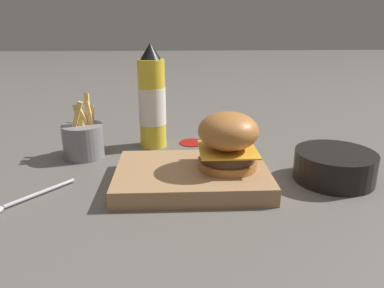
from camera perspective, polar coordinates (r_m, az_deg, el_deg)
The scene contains 8 objects.
ground_plane at distance 0.73m, azimuth 3.84°, elevation -6.82°, with size 6.00×6.00×0.00m, color #5B5651.
serving_board at distance 0.74m, azimuth -0.00°, elevation -4.90°, with size 0.30×0.21×0.03m.
burger at distance 0.72m, azimuth 5.51°, elevation 0.61°, with size 0.12×0.12×0.11m.
ketchup_bottle at distance 0.94m, azimuth -6.11°, elevation 6.48°, with size 0.07×0.07×0.26m.
fries_basket at distance 0.91m, azimuth -16.23°, elevation 0.69°, with size 0.09×0.09×0.15m.
side_bowl at distance 0.81m, azimuth 20.89°, elevation -3.03°, with size 0.16×0.16×0.06m.
spoon at distance 0.73m, azimuth -25.64°, elevation -8.16°, with size 0.13×0.15×0.01m.
ketchup_puddle at distance 0.98m, azimuth 0.03°, elevation 0.26°, with size 0.07×0.07×0.00m.
Camera 1 is at (-0.08, -0.65, 0.32)m, focal length 35.00 mm.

